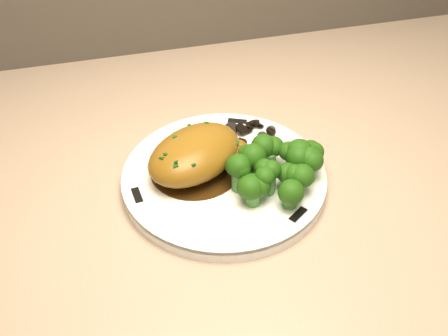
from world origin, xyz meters
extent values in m
cube|color=brown|center=(0.17, 1.67, 0.40)|extent=(1.87, 0.61, 0.80)
cube|color=tan|center=(0.17, 1.67, 0.82)|extent=(1.93, 0.64, 0.03)
cylinder|color=white|center=(-0.14, 1.63, 0.84)|extent=(0.28, 0.28, 0.02)
cube|color=black|center=(-0.10, 1.73, 0.85)|extent=(0.03, 0.02, 0.00)
cube|color=black|center=(-0.25, 1.62, 0.85)|extent=(0.01, 0.03, 0.00)
cube|color=black|center=(-0.08, 1.55, 0.85)|extent=(0.03, 0.02, 0.00)
cylinder|color=#331D09|center=(-0.17, 1.65, 0.85)|extent=(0.11, 0.11, 0.00)
ellipsoid|color=#946319|center=(-0.17, 1.65, 0.87)|extent=(0.15, 0.14, 0.05)
ellipsoid|color=#946319|center=(-0.13, 1.65, 0.86)|extent=(0.07, 0.07, 0.03)
cube|color=#0F3F0D|center=(-0.21, 1.63, 0.89)|extent=(0.01, 0.00, 0.00)
cube|color=#0F3F0D|center=(-0.20, 1.64, 0.90)|extent=(0.01, 0.00, 0.00)
cube|color=#0F3F0D|center=(-0.18, 1.65, 0.90)|extent=(0.01, 0.00, 0.00)
cube|color=#0F3F0D|center=(-0.17, 1.66, 0.90)|extent=(0.01, 0.00, 0.00)
cube|color=#0F3F0D|center=(-0.16, 1.67, 0.90)|extent=(0.01, 0.00, 0.00)
cube|color=#0F3F0D|center=(-0.14, 1.67, 0.89)|extent=(0.01, 0.00, 0.00)
cylinder|color=black|center=(-0.07, 1.70, 0.85)|extent=(0.01, 0.01, 0.01)
cylinder|color=black|center=(-0.07, 1.70, 0.85)|extent=(0.02, 0.02, 0.01)
cylinder|color=black|center=(-0.08, 1.71, 0.86)|extent=(0.02, 0.02, 0.01)
cylinder|color=black|center=(-0.09, 1.71, 0.85)|extent=(0.02, 0.02, 0.01)
cylinder|color=black|center=(-0.10, 1.71, 0.85)|extent=(0.01, 0.01, 0.01)
cylinder|color=black|center=(-0.11, 1.71, 0.86)|extent=(0.02, 0.02, 0.01)
cylinder|color=black|center=(-0.11, 1.71, 0.85)|extent=(0.02, 0.02, 0.01)
cylinder|color=black|center=(-0.12, 1.70, 0.85)|extent=(0.02, 0.02, 0.00)
cylinder|color=black|center=(-0.12, 1.70, 0.86)|extent=(0.02, 0.02, 0.01)
cylinder|color=black|center=(-0.12, 1.69, 0.85)|extent=(0.02, 0.02, 0.01)
cylinder|color=black|center=(-0.11, 1.68, 0.85)|extent=(0.02, 0.02, 0.01)
cylinder|color=black|center=(-0.11, 1.68, 0.86)|extent=(0.02, 0.02, 0.01)
cylinder|color=black|center=(-0.10, 1.68, 0.85)|extent=(0.02, 0.02, 0.01)
cylinder|color=black|center=(-0.09, 1.68, 0.85)|extent=(0.02, 0.02, 0.01)
cylinder|color=black|center=(-0.08, 1.68, 0.86)|extent=(0.03, 0.02, 0.01)
cylinder|color=black|center=(-0.07, 1.69, 0.85)|extent=(0.03, 0.02, 0.02)
cylinder|color=#4D8F3C|center=(-0.11, 1.62, 0.86)|extent=(0.02, 0.02, 0.02)
sphere|color=#133908|center=(-0.11, 1.62, 0.88)|extent=(0.03, 0.03, 0.03)
cylinder|color=#4D8F3C|center=(-0.09, 1.63, 0.86)|extent=(0.02, 0.02, 0.02)
sphere|color=#133908|center=(-0.09, 1.63, 0.88)|extent=(0.03, 0.03, 0.03)
cylinder|color=#4D8F3C|center=(-0.06, 1.62, 0.86)|extent=(0.02, 0.02, 0.02)
sphere|color=#133908|center=(-0.06, 1.62, 0.88)|extent=(0.03, 0.03, 0.03)
cylinder|color=#4D8F3C|center=(-0.10, 1.59, 0.86)|extent=(0.02, 0.02, 0.02)
sphere|color=#133908|center=(-0.10, 1.59, 0.88)|extent=(0.03, 0.03, 0.03)
cylinder|color=#4D8F3C|center=(-0.07, 1.59, 0.86)|extent=(0.02, 0.02, 0.02)
sphere|color=#133908|center=(-0.07, 1.59, 0.88)|extent=(0.03, 0.03, 0.03)
cylinder|color=#4D8F3C|center=(-0.05, 1.60, 0.86)|extent=(0.02, 0.02, 0.02)
sphere|color=#133908|center=(-0.05, 1.60, 0.88)|extent=(0.03, 0.03, 0.03)
cylinder|color=#4D8F3C|center=(-0.12, 1.58, 0.86)|extent=(0.02, 0.02, 0.02)
sphere|color=#133908|center=(-0.12, 1.58, 0.88)|extent=(0.03, 0.03, 0.03)
cylinder|color=#4D8F3C|center=(-0.08, 1.56, 0.86)|extent=(0.02, 0.02, 0.02)
sphere|color=#133908|center=(-0.08, 1.56, 0.88)|extent=(0.03, 0.03, 0.03)
cylinder|color=#4D8F3C|center=(-0.13, 1.60, 0.86)|extent=(0.02, 0.02, 0.02)
sphere|color=#133908|center=(-0.13, 1.60, 0.88)|extent=(0.03, 0.03, 0.03)
cylinder|color=#4D8F3C|center=(-0.04, 1.62, 0.86)|extent=(0.02, 0.02, 0.02)
sphere|color=#133908|center=(-0.04, 1.62, 0.88)|extent=(0.03, 0.03, 0.03)
camera|label=1|loc=(-0.27, 1.14, 1.31)|focal=45.00mm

